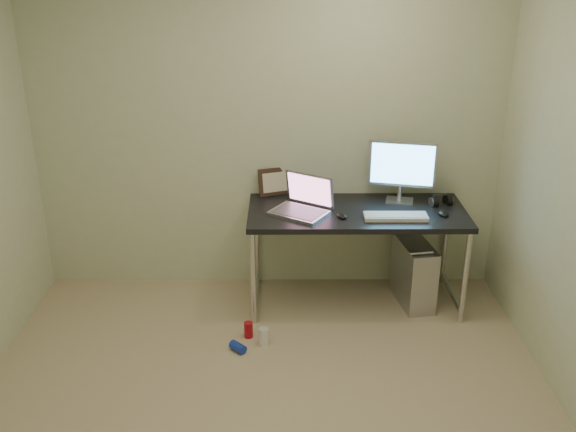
# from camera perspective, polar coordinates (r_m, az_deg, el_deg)

# --- Properties ---
(floor) EXTENTS (3.50, 3.50, 0.00)m
(floor) POSITION_cam_1_polar(r_m,az_deg,el_deg) (3.80, -2.21, -18.30)
(floor) COLOR tan
(floor) RESTS_ON ground
(wall_back) EXTENTS (3.50, 0.02, 2.50)m
(wall_back) POSITION_cam_1_polar(r_m,az_deg,el_deg) (4.78, -1.79, 7.64)
(wall_back) COLOR beige
(wall_back) RESTS_ON ground
(desk) EXTENTS (1.57, 0.69, 0.75)m
(desk) POSITION_cam_1_polar(r_m,az_deg,el_deg) (4.67, 6.12, -0.37)
(desk) COLOR black
(desk) RESTS_ON ground
(tower_computer) EXTENTS (0.28, 0.49, 0.52)m
(tower_computer) POSITION_cam_1_polar(r_m,az_deg,el_deg) (4.91, 11.09, -4.98)
(tower_computer) COLOR #A9AAAE
(tower_computer) RESTS_ON ground
(cable_a) EXTENTS (0.01, 0.16, 0.69)m
(cable_a) POSITION_cam_1_polar(r_m,az_deg,el_deg) (5.10, 10.05, -1.87)
(cable_a) COLOR black
(cable_a) RESTS_ON ground
(cable_b) EXTENTS (0.02, 0.11, 0.71)m
(cable_b) POSITION_cam_1_polar(r_m,az_deg,el_deg) (5.11, 11.07, -2.15)
(cable_b) COLOR black
(cable_b) RESTS_ON ground
(can_red) EXTENTS (0.07, 0.07, 0.11)m
(can_red) POSITION_cam_1_polar(r_m,az_deg,el_deg) (4.50, -3.53, -10.07)
(can_red) COLOR #AC0F1C
(can_red) RESTS_ON ground
(can_white) EXTENTS (0.07, 0.07, 0.12)m
(can_white) POSITION_cam_1_polar(r_m,az_deg,el_deg) (4.42, -2.17, -10.65)
(can_white) COLOR white
(can_white) RESTS_ON ground
(can_blue) EXTENTS (0.12, 0.12, 0.06)m
(can_blue) POSITION_cam_1_polar(r_m,az_deg,el_deg) (4.38, -4.48, -11.54)
(can_blue) COLOR #1832B1
(can_blue) RESTS_ON ground
(laptop) EXTENTS (0.49, 0.47, 0.26)m
(laptop) POSITION_cam_1_polar(r_m,az_deg,el_deg) (4.56, 1.36, 1.11)
(laptop) COLOR silver
(laptop) RESTS_ON desk
(monitor) EXTENTS (0.49, 0.18, 0.46)m
(monitor) POSITION_cam_1_polar(r_m,az_deg,el_deg) (4.75, 10.08, 4.34)
(monitor) COLOR silver
(monitor) RESTS_ON desk
(keyboard) EXTENTS (0.44, 0.15, 0.03)m
(keyboard) POSITION_cam_1_polar(r_m,az_deg,el_deg) (4.53, 9.55, -0.05)
(keyboard) COLOR silver
(keyboard) RESTS_ON desk
(mouse_right) EXTENTS (0.09, 0.12, 0.04)m
(mouse_right) POSITION_cam_1_polar(r_m,az_deg,el_deg) (4.65, 13.63, 0.29)
(mouse_right) COLOR black
(mouse_right) RESTS_ON desk
(mouse_left) EXTENTS (0.10, 0.12, 0.04)m
(mouse_left) POSITION_cam_1_polar(r_m,az_deg,el_deg) (4.50, 4.79, 0.09)
(mouse_left) COLOR black
(mouse_left) RESTS_ON desk
(headphones) EXTENTS (0.18, 0.10, 0.10)m
(headphones) POSITION_cam_1_polar(r_m,az_deg,el_deg) (4.83, 13.43, 1.30)
(headphones) COLOR black
(headphones) RESTS_ON desk
(picture_frame) EXTENTS (0.27, 0.16, 0.21)m
(picture_frame) POSITION_cam_1_polar(r_m,az_deg,el_deg) (4.87, -1.12, 3.08)
(picture_frame) COLOR black
(picture_frame) RESTS_ON desk
(webcam) EXTENTS (0.04, 0.03, 0.11)m
(webcam) POSITION_cam_1_polar(r_m,az_deg,el_deg) (4.84, 0.84, 2.64)
(webcam) COLOR silver
(webcam) RESTS_ON desk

